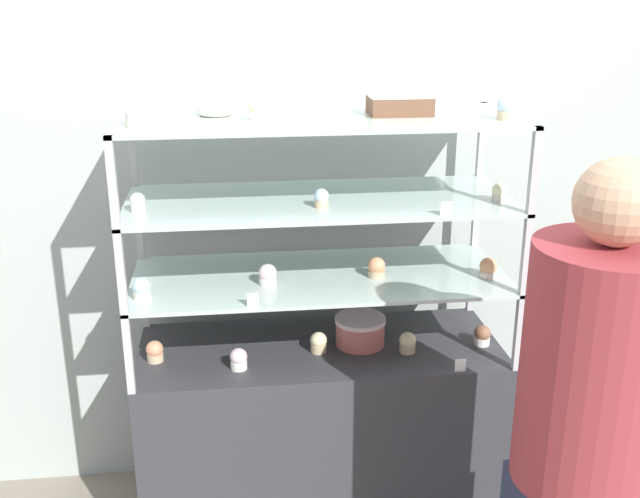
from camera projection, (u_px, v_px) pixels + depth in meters
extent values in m
cube|color=#A8B2AD|center=(307.00, 162.00, 2.83)|extent=(8.00, 0.05, 2.60)
cube|color=#333338|center=(320.00, 435.00, 2.76)|extent=(1.27, 0.52, 0.73)
cube|color=#B7B7BC|center=(144.00, 292.00, 2.75)|extent=(0.02, 0.02, 0.27)
cube|color=#B7B7BC|center=(472.00, 277.00, 2.89)|extent=(0.02, 0.02, 0.27)
cube|color=#B7B7BC|center=(128.00, 354.00, 2.29)|extent=(0.02, 0.02, 0.27)
cube|color=#B7B7BC|center=(519.00, 332.00, 2.43)|extent=(0.02, 0.02, 0.27)
cube|color=#B2C6C1|center=(320.00, 277.00, 2.55)|extent=(1.27, 0.52, 0.01)
cube|color=#B7B7BC|center=(139.00, 223.00, 2.66)|extent=(0.02, 0.02, 0.27)
cube|color=#B7B7BC|center=(476.00, 211.00, 2.80)|extent=(0.02, 0.02, 0.27)
cube|color=#B7B7BC|center=(121.00, 272.00, 2.20)|extent=(0.02, 0.02, 0.27)
cube|color=#B7B7BC|center=(526.00, 255.00, 2.34)|extent=(0.02, 0.02, 0.27)
cube|color=#B2C6C1|center=(320.00, 201.00, 2.46)|extent=(1.27, 0.52, 0.01)
cube|color=#B7B7BC|center=(132.00, 148.00, 2.57)|extent=(0.02, 0.02, 0.27)
cube|color=#B7B7BC|center=(481.00, 140.00, 2.72)|extent=(0.02, 0.02, 0.27)
cube|color=#B7B7BC|center=(112.00, 183.00, 2.11)|extent=(0.02, 0.02, 0.27)
cube|color=#B7B7BC|center=(534.00, 171.00, 2.25)|extent=(0.02, 0.02, 0.27)
cube|color=#B2C6C1|center=(320.00, 119.00, 2.37)|extent=(1.27, 0.52, 0.01)
cylinder|color=#C66660|center=(360.00, 332.00, 2.64)|extent=(0.17, 0.17, 0.09)
cylinder|color=silver|center=(360.00, 319.00, 2.62)|extent=(0.18, 0.18, 0.02)
cube|color=brown|center=(400.00, 106.00, 2.40)|extent=(0.20, 0.13, 0.06)
cube|color=white|center=(400.00, 95.00, 2.39)|extent=(0.20, 0.13, 0.01)
cylinder|color=#CCB28C|center=(155.00, 357.00, 2.53)|extent=(0.06, 0.06, 0.03)
sphere|color=#E5996B|center=(155.00, 349.00, 2.52)|extent=(0.06, 0.06, 0.06)
cylinder|color=white|center=(239.00, 365.00, 2.48)|extent=(0.06, 0.06, 0.03)
sphere|color=silver|center=(239.00, 357.00, 2.47)|extent=(0.06, 0.06, 0.06)
cylinder|color=#CCB28C|center=(319.00, 348.00, 2.59)|extent=(0.06, 0.06, 0.03)
sphere|color=#F4EAB2|center=(319.00, 340.00, 2.58)|extent=(0.06, 0.06, 0.06)
cylinder|color=#CCB28C|center=(407.00, 348.00, 2.59)|extent=(0.06, 0.06, 0.03)
sphere|color=#F4EAB2|center=(408.00, 340.00, 2.58)|extent=(0.06, 0.06, 0.06)
cylinder|color=white|center=(482.00, 341.00, 2.65)|extent=(0.06, 0.06, 0.03)
sphere|color=#8C5B42|center=(482.00, 333.00, 2.64)|extent=(0.06, 0.06, 0.06)
cube|color=white|center=(460.00, 365.00, 2.46)|extent=(0.04, 0.00, 0.04)
cylinder|color=beige|center=(142.00, 295.00, 2.35)|extent=(0.06, 0.06, 0.02)
sphere|color=silver|center=(141.00, 286.00, 2.34)|extent=(0.06, 0.06, 0.06)
cylinder|color=white|center=(268.00, 281.00, 2.46)|extent=(0.06, 0.06, 0.02)
sphere|color=silver|center=(268.00, 273.00, 2.46)|extent=(0.06, 0.06, 0.06)
cylinder|color=#CCB28C|center=(376.00, 274.00, 2.53)|extent=(0.06, 0.06, 0.02)
sphere|color=#E5996B|center=(377.00, 266.00, 2.52)|extent=(0.06, 0.06, 0.06)
cylinder|color=beige|center=(488.00, 274.00, 2.52)|extent=(0.06, 0.06, 0.02)
sphere|color=#E5996B|center=(488.00, 266.00, 2.51)|extent=(0.06, 0.06, 0.06)
cube|color=white|center=(253.00, 300.00, 2.29)|extent=(0.04, 0.00, 0.04)
cylinder|color=white|center=(138.00, 208.00, 2.31)|extent=(0.04, 0.04, 0.02)
sphere|color=white|center=(137.00, 200.00, 2.30)|extent=(0.05, 0.05, 0.05)
cylinder|color=#CCB28C|center=(321.00, 203.00, 2.36)|extent=(0.04, 0.04, 0.02)
sphere|color=silver|center=(321.00, 196.00, 2.35)|extent=(0.05, 0.05, 0.05)
cylinder|color=beige|center=(499.00, 197.00, 2.43)|extent=(0.04, 0.04, 0.02)
sphere|color=#F4EAB2|center=(499.00, 190.00, 2.42)|extent=(0.05, 0.05, 0.05)
cube|color=white|center=(446.00, 209.00, 2.27)|extent=(0.04, 0.00, 0.04)
cylinder|color=beige|center=(136.00, 122.00, 2.19)|extent=(0.06, 0.06, 0.03)
sphere|color=white|center=(135.00, 111.00, 2.18)|extent=(0.06, 0.06, 0.06)
cylinder|color=white|center=(258.00, 116.00, 2.30)|extent=(0.06, 0.06, 0.03)
sphere|color=#F4EAB2|center=(258.00, 105.00, 2.29)|extent=(0.06, 0.06, 0.06)
cylinder|color=#CCB28C|center=(506.00, 115.00, 2.31)|extent=(0.06, 0.06, 0.03)
sphere|color=silver|center=(507.00, 105.00, 2.30)|extent=(0.06, 0.06, 0.06)
cube|color=white|center=(468.00, 120.00, 2.19)|extent=(0.04, 0.00, 0.04)
torus|color=#EFE5CC|center=(216.00, 109.00, 2.39)|extent=(0.12, 0.12, 0.04)
cylinder|color=#993338|center=(596.00, 368.00, 1.83)|extent=(0.37, 0.37, 0.63)
sphere|color=tan|center=(619.00, 202.00, 1.69)|extent=(0.21, 0.21, 0.21)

